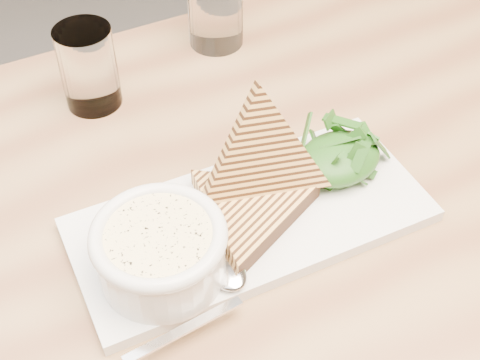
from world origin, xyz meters
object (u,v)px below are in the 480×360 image
table_top (250,226)px  platter (250,220)px  glass_far (215,6)px  glass_near (88,68)px  soup_bowl (161,256)px

table_top → platter: size_ratio=3.16×
glass_far → table_top: bearing=-115.3°
glass_far → platter: bearing=-115.7°
glass_near → table_top: bearing=-77.3°
platter → glass_far: size_ratio=3.24×
table_top → platter: platter is taller
platter → soup_bowl: bearing=-172.9°
table_top → glass_near: size_ratio=11.08×
soup_bowl → table_top: bearing=12.3°
platter → soup_bowl: 0.12m
platter → soup_bowl: size_ratio=3.07×
platter → soup_bowl: (-0.11, -0.01, 0.03)m
soup_bowl → glass_far: glass_far is taller
table_top → glass_far: 0.33m
table_top → glass_far: glass_far is taller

